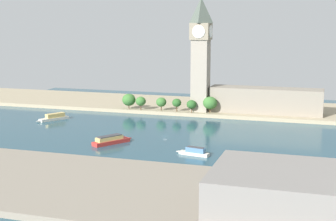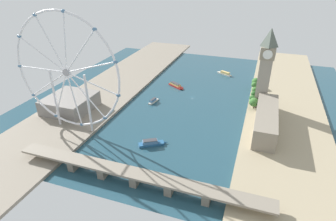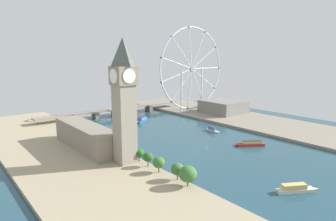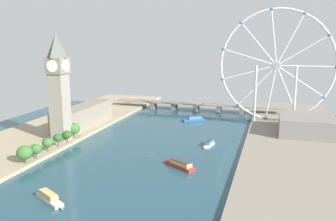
% 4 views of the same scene
% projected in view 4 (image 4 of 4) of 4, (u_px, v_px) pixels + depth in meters
% --- Properties ---
extents(ground_plane, '(408.69, 408.69, 0.00)m').
position_uv_depth(ground_plane, '(151.00, 153.00, 303.19)').
color(ground_plane, '#234756').
extents(riverbank_left, '(90.00, 520.00, 3.00)m').
position_uv_depth(riverbank_left, '(30.00, 140.00, 336.38)').
color(riverbank_left, tan).
rests_on(riverbank_left, ground_plane).
extents(riverbank_right, '(90.00, 520.00, 3.00)m').
position_uv_depth(riverbank_right, '(301.00, 165.00, 269.39)').
color(riverbank_right, gray).
rests_on(riverbank_right, ground_plane).
extents(clock_tower, '(17.29, 17.29, 96.04)m').
position_uv_depth(clock_tower, '(59.00, 86.00, 320.68)').
color(clock_tower, gray).
rests_on(clock_tower, riverbank_left).
extents(parliament_block, '(22.00, 93.73, 21.20)m').
position_uv_depth(parliament_block, '(83.00, 116.00, 382.50)').
color(parliament_block, gray).
rests_on(parliament_block, riverbank_left).
extents(tree_row_embankment, '(14.27, 84.47, 13.90)m').
position_uv_depth(tree_row_embankment, '(52.00, 140.00, 301.44)').
color(tree_row_embankment, '#513823').
rests_on(tree_row_embankment, riverbank_left).
extents(ferris_wheel, '(120.84, 3.20, 122.95)m').
position_uv_depth(ferris_wheel, '(276.00, 66.00, 379.91)').
color(ferris_wheel, silver).
rests_on(ferris_wheel, riverbank_right).
extents(riverside_hall, '(51.69, 55.09, 17.54)m').
position_uv_depth(riverside_hall, '(307.00, 125.00, 349.66)').
color(riverside_hall, gray).
rests_on(riverside_hall, riverbank_right).
extents(river_bridge, '(220.69, 14.08, 10.77)m').
position_uv_depth(river_bridge, '(196.00, 105.00, 471.04)').
color(river_bridge, gray).
rests_on(river_bridge, ground_plane).
extents(tour_boat_0, '(27.78, 19.48, 6.15)m').
position_uv_depth(tour_boat_0, '(194.00, 119.00, 417.78)').
color(tour_boat_0, '#235684').
rests_on(tour_boat_0, ground_plane).
extents(tour_boat_1, '(27.41, 17.86, 5.50)m').
position_uv_depth(tour_boat_1, '(49.00, 198.00, 212.82)').
color(tour_boat_1, beige).
rests_on(tour_boat_1, ground_plane).
extents(tour_boat_2, '(7.64, 22.17, 5.18)m').
position_uv_depth(tour_boat_2, '(209.00, 144.00, 320.96)').
color(tour_boat_2, beige).
rests_on(tour_boat_2, ground_plane).
extents(tour_boat_3, '(28.52, 20.19, 5.76)m').
position_uv_depth(tour_boat_3, '(179.00, 164.00, 268.18)').
color(tour_boat_3, '#B22D28').
rests_on(tour_boat_3, ground_plane).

